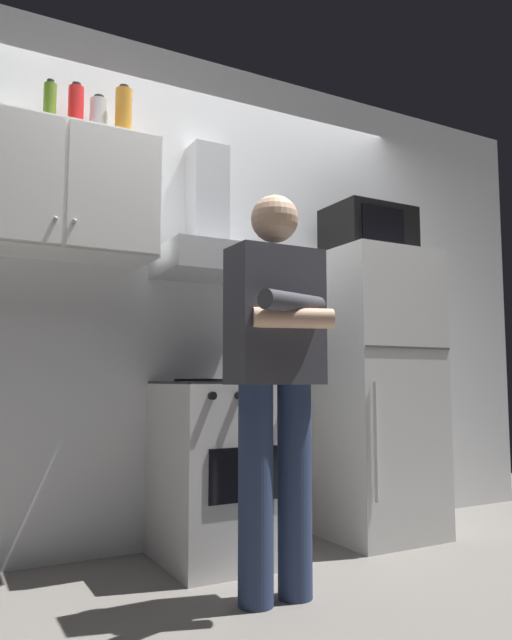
{
  "coord_description": "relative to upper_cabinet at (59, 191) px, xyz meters",
  "views": [
    {
      "loc": [
        -1.33,
        -2.47,
        0.87
      ],
      "look_at": [
        0.0,
        0.0,
        1.15
      ],
      "focal_mm": 33.62,
      "sensor_mm": 36.0,
      "label": 1
    }
  ],
  "objects": [
    {
      "name": "bottle_canister_steel",
      "position": [
        0.19,
        0.04,
        0.41
      ],
      "size": [
        0.09,
        0.09,
        0.23
      ],
      "color": "#B2B5BA",
      "rests_on": "upper_cabinet"
    },
    {
      "name": "range_hood",
      "position": [
        0.8,
        0.0,
        -0.15
      ],
      "size": [
        0.6,
        0.44,
        0.75
      ],
      "color": "#B7BABF"
    },
    {
      "name": "back_wall_tiled",
      "position": [
        0.85,
        0.23,
        -0.4
      ],
      "size": [
        4.8,
        0.1,
        2.7
      ],
      "primitive_type": "cube",
      "color": "white",
      "rests_on": "ground_plane"
    },
    {
      "name": "upper_cabinet",
      "position": [
        0.0,
        0.0,
        0.0
      ],
      "size": [
        0.9,
        0.37,
        0.6
      ],
      "color": "white"
    },
    {
      "name": "bottle_soda_red",
      "position": [
        0.07,
        0.03,
        0.42
      ],
      "size": [
        0.07,
        0.07,
        0.26
      ],
      "color": "red",
      "rests_on": "upper_cabinet"
    },
    {
      "name": "refrigerator",
      "position": [
        1.75,
        -0.12,
        -0.95
      ],
      "size": [
        0.6,
        0.62,
        1.6
      ],
      "color": "silver",
      "rests_on": "ground_plane"
    },
    {
      "name": "bottle_olive_oil",
      "position": [
        -0.05,
        0.01,
        0.41
      ],
      "size": [
        0.06,
        0.06,
        0.24
      ],
      "color": "#4C6B19",
      "rests_on": "upper_cabinet"
    },
    {
      "name": "cooking_pot",
      "position": [
        0.93,
        -0.24,
        -0.83
      ],
      "size": [
        0.28,
        0.18,
        0.1
      ],
      "color": "#B7BABF",
      "rests_on": "stove_oven"
    },
    {
      "name": "stove_oven",
      "position": [
        0.8,
        -0.13,
        -1.32
      ],
      "size": [
        0.6,
        0.62,
        0.87
      ],
      "color": "white",
      "rests_on": "ground_plane"
    },
    {
      "name": "bottle_liquor_amber",
      "position": [
        0.29,
        -0.03,
        0.43
      ],
      "size": [
        0.08,
        0.08,
        0.28
      ],
      "color": "#B7721E",
      "rests_on": "upper_cabinet"
    },
    {
      "name": "person_standing",
      "position": [
        0.75,
        -0.73,
        -0.85
      ],
      "size": [
        0.38,
        0.33,
        1.64
      ],
      "color": "navy",
      "rests_on": "ground_plane"
    },
    {
      "name": "ground_plane",
      "position": [
        0.85,
        -0.37,
        -1.75
      ],
      "size": [
        7.0,
        7.0,
        0.0
      ],
      "primitive_type": "plane",
      "color": "slate"
    },
    {
      "name": "microwave",
      "position": [
        1.75,
        -0.11,
        -0.01
      ],
      "size": [
        0.48,
        0.37,
        0.28
      ],
      "color": "black",
      "rests_on": "refrigerator"
    }
  ]
}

